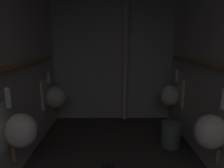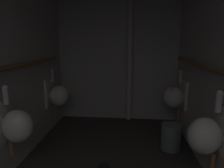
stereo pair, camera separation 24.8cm
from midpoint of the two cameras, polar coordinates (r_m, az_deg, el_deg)
wall_back at (r=3.49m, az=3.80°, el=8.58°), size 2.25×0.06×2.38m
urinal_left_mid at (r=2.14m, az=-23.73°, el=-11.20°), size 0.32×0.30×0.76m
urinal_left_far at (r=3.14m, az=-13.65°, el=-3.17°), size 0.32×0.30×0.76m
urinal_right_mid at (r=2.03m, az=29.61°, el=-13.04°), size 0.32×0.30×0.76m
urinal_right_far at (r=3.16m, az=20.26°, el=-3.50°), size 0.32×0.30×0.76m
supply_pipe_right at (r=1.95m, az=33.21°, el=2.93°), size 0.06×2.93×0.06m
standpipe_back_wall at (r=3.39m, az=7.40°, el=8.39°), size 0.10×0.10×2.33m
floor_drain at (r=2.42m, az=0.59°, el=-23.27°), size 0.14×0.14×0.01m
waste_bin at (r=2.82m, az=19.56°, el=-14.60°), size 0.26×0.26×0.34m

